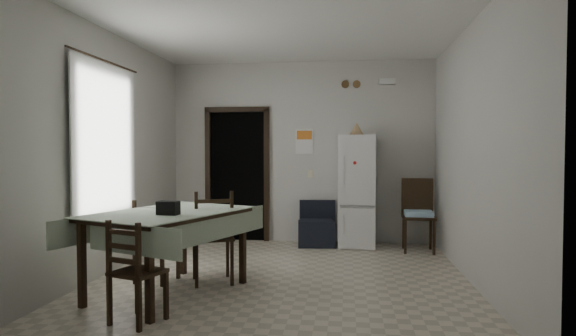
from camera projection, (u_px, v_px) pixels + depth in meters
The scene contains 25 objects.
ground at pixel (283, 277), 5.57m from camera, with size 4.50×4.50×0.00m, color beige.
ceiling at pixel (283, 25), 5.47m from camera, with size 4.20×4.50×0.02m, color white, non-canonical shape.
wall_back at pixel (301, 152), 7.75m from camera, with size 4.20×0.02×2.90m, color beige, non-canonical shape.
wall_front at pixel (239, 153), 3.29m from camera, with size 4.20×0.02×2.90m, color beige, non-canonical shape.
wall_left at pixel (110, 152), 5.78m from camera, with size 0.02×4.50×2.90m, color beige, non-canonical shape.
wall_right at pixel (473, 152), 5.26m from camera, with size 0.02×4.50×2.90m, color beige, non-canonical shape.
doorway at pixel (240, 175), 8.09m from camera, with size 1.06×0.52×2.22m.
window_recess at pixel (97, 144), 5.58m from camera, with size 0.10×1.20×1.60m, color silver.
curtain at pixel (106, 143), 5.57m from camera, with size 0.02×1.45×1.85m, color white.
curtain_rod at pixel (106, 61), 5.53m from camera, with size 0.02×0.02×1.60m, color black.
calendar at pixel (304, 141), 7.73m from camera, with size 0.28×0.02×0.40m, color white.
calendar_image at pixel (304, 135), 7.72m from camera, with size 0.24×0.01×0.14m, color orange.
light_switch at pixel (310, 174), 7.73m from camera, with size 0.08×0.02×0.12m, color beige.
vent_left at pixel (345, 84), 7.61m from camera, with size 0.12×0.12×0.03m, color brown.
vent_right at pixel (357, 84), 7.59m from camera, with size 0.12×0.12×0.03m, color brown.
emergency_light at pixel (387, 82), 7.51m from camera, with size 0.25×0.07×0.09m, color white.
fridge at pixel (357, 191), 7.34m from camera, with size 0.55×0.55×1.70m, color silver, non-canonical shape.
tan_cone at pixel (357, 129), 7.36m from camera, with size 0.23×0.23×0.19m, color tan.
navy_seat at pixel (316, 223), 7.44m from camera, with size 0.56×0.55×0.68m, color black, non-canonical shape.
corner_chair at pixel (418, 215), 6.97m from camera, with size 0.46×0.46×1.06m, color black, non-canonical shape.
dining_table at pixel (169, 253), 4.89m from camera, with size 1.07×1.63×0.85m, color #9FB298, non-canonical shape.
black_bag at pixel (168, 208), 4.62m from camera, with size 0.20×0.12×0.13m, color black.
dining_chair_far_left at pixel (157, 240), 5.38m from camera, with size 0.40×0.40×0.93m, color black, non-canonical shape.
dining_chair_far_right at pixel (213, 236), 5.34m from camera, with size 0.44×0.44×1.03m, color black, non-canonical shape.
dining_chair_near_head at pixel (138, 271), 4.08m from camera, with size 0.38×0.38×0.89m, color black, non-canonical shape.
Camera 1 is at (0.74, -5.47, 1.46)m, focal length 30.00 mm.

